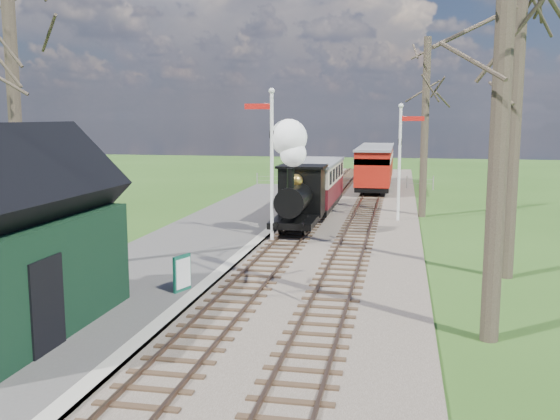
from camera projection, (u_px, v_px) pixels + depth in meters
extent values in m
ellipsoid|color=#385B23|center=(150.00, 283.00, 74.95)|extent=(57.60, 36.00, 16.20)
ellipsoid|color=#385B23|center=(446.00, 314.00, 73.64)|extent=(70.40, 44.00, 19.80)
ellipsoid|color=#385B23|center=(302.00, 282.00, 81.67)|extent=(64.00, 40.00, 18.00)
cube|color=brown|center=(336.00, 219.00, 30.87)|extent=(8.00, 60.00, 0.10)
cube|color=brown|center=(300.00, 217.00, 31.20)|extent=(0.07, 60.00, 0.12)
cube|color=brown|center=(320.00, 217.00, 31.01)|extent=(0.07, 60.00, 0.12)
cube|color=#38281C|center=(310.00, 218.00, 31.11)|extent=(1.60, 60.00, 0.09)
cube|color=brown|center=(352.00, 218.00, 30.70)|extent=(0.07, 60.00, 0.12)
cube|color=brown|center=(373.00, 219.00, 30.51)|extent=(0.07, 60.00, 0.12)
cube|color=#38281C|center=(363.00, 219.00, 30.61)|extent=(1.60, 60.00, 0.09)
cube|color=#474442|center=(190.00, 248.00, 24.01)|extent=(5.00, 44.00, 0.20)
cube|color=#B2AD9E|center=(248.00, 250.00, 23.57)|extent=(0.40, 44.00, 0.21)
cube|color=black|center=(11.00, 276.00, 14.25)|extent=(3.00, 6.00, 2.60)
cube|color=black|center=(5.00, 196.00, 13.97)|extent=(3.25, 6.30, 3.25)
cube|color=black|center=(48.00, 305.00, 13.04)|extent=(0.06, 1.20, 2.00)
cylinder|color=silver|center=(272.00, 169.00, 24.99)|extent=(0.14, 0.14, 6.00)
sphere|color=silver|center=(272.00, 91.00, 24.53)|extent=(0.24, 0.24, 0.24)
cube|color=#B7140F|center=(258.00, 106.00, 24.72)|extent=(1.10, 0.08, 0.22)
cube|color=black|center=(272.00, 134.00, 24.78)|extent=(0.18, 0.06, 0.30)
cylinder|color=silver|center=(399.00, 166.00, 29.90)|extent=(0.14, 0.14, 5.50)
sphere|color=silver|center=(401.00, 106.00, 29.47)|extent=(0.24, 0.24, 0.24)
cube|color=#B7140F|center=(412.00, 119.00, 29.46)|extent=(1.10, 0.08, 0.22)
cube|color=black|center=(400.00, 142.00, 29.72)|extent=(0.18, 0.06, 0.30)
cylinder|color=#382D23|center=(14.00, 103.00, 19.08)|extent=(0.41, 0.41, 11.00)
cylinder|color=#382D23|center=(502.00, 75.00, 13.47)|extent=(0.42, 0.42, 12.00)
cylinder|color=#382D23|center=(515.00, 120.00, 19.19)|extent=(0.40, 0.40, 10.00)
cylinder|color=#382D23|center=(425.00, 129.00, 31.35)|extent=(0.39, 0.39, 9.00)
cube|color=slate|center=(343.00, 178.00, 44.54)|extent=(12.60, 0.02, 0.01)
cube|color=slate|center=(343.00, 182.00, 44.58)|extent=(12.60, 0.02, 0.02)
cylinder|color=slate|center=(343.00, 181.00, 44.58)|extent=(0.08, 0.08, 1.00)
cube|color=black|center=(297.00, 219.00, 27.22)|extent=(1.82, 4.28, 0.27)
cylinder|color=black|center=(295.00, 199.00, 26.46)|extent=(1.18, 2.78, 1.18)
cube|color=black|center=(302.00, 191.00, 28.31)|extent=(1.92, 1.71, 2.14)
cylinder|color=black|center=(291.00, 179.00, 25.28)|extent=(0.30, 0.30, 0.86)
sphere|color=gold|center=(296.00, 180.00, 26.66)|extent=(0.56, 0.56, 0.56)
sphere|color=white|center=(293.00, 154.00, 25.11)|extent=(1.07, 1.07, 1.07)
sphere|color=white|center=(289.00, 138.00, 25.15)|extent=(1.50, 1.50, 1.50)
cylinder|color=black|center=(281.00, 226.00, 26.09)|extent=(0.11, 0.68, 0.68)
cylinder|color=black|center=(304.00, 227.00, 25.90)|extent=(0.11, 0.68, 0.68)
cube|color=black|center=(316.00, 203.00, 33.06)|extent=(2.03, 7.48, 0.32)
cube|color=#521218|center=(316.00, 191.00, 32.97)|extent=(2.14, 7.48, 0.96)
cube|color=beige|center=(316.00, 173.00, 32.82)|extent=(2.14, 7.48, 0.96)
cube|color=slate|center=(316.00, 162.00, 32.74)|extent=(2.24, 7.70, 0.13)
cube|color=black|center=(373.00, 185.00, 41.30)|extent=(2.11, 5.55, 0.33)
cube|color=maroon|center=(374.00, 175.00, 41.20)|extent=(2.22, 5.55, 1.00)
cube|color=beige|center=(374.00, 160.00, 41.06)|extent=(2.22, 5.55, 1.00)
cube|color=slate|center=(374.00, 152.00, 40.97)|extent=(2.33, 5.77, 0.13)
cube|color=black|center=(377.00, 177.00, 46.64)|extent=(2.11, 5.55, 0.33)
cube|color=maroon|center=(377.00, 168.00, 46.54)|extent=(2.22, 5.55, 1.00)
cube|color=beige|center=(377.00, 155.00, 46.39)|extent=(2.22, 5.55, 1.00)
cube|color=slate|center=(377.00, 148.00, 46.31)|extent=(2.33, 5.77, 0.13)
cube|color=#104E3A|center=(182.00, 273.00, 17.63)|extent=(0.30, 0.69, 1.03)
cube|color=silver|center=(183.00, 273.00, 17.61)|extent=(0.22, 0.58, 0.85)
cube|color=#452D18|center=(74.00, 315.00, 14.77)|extent=(0.48, 1.47, 0.06)
cube|color=#452D18|center=(66.00, 303.00, 14.77)|extent=(0.11, 1.45, 0.62)
cube|color=#452D18|center=(66.00, 330.00, 14.16)|extent=(0.06, 0.06, 0.21)
cube|color=#452D18|center=(81.00, 312.00, 15.42)|extent=(0.06, 0.06, 0.21)
imported|color=#1B2130|center=(106.00, 279.00, 16.50)|extent=(0.41, 0.53, 1.29)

